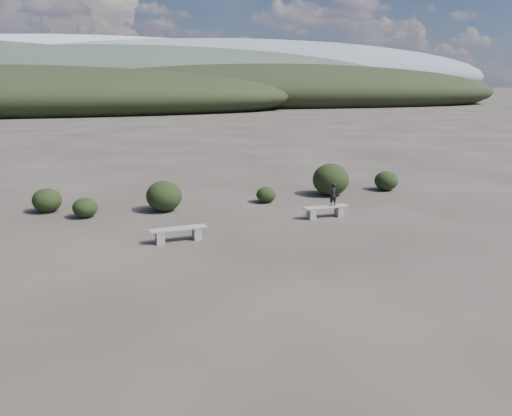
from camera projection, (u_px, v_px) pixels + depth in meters
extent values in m
plane|color=#2F2924|center=(284.00, 274.00, 14.19)|extent=(1200.00, 1200.00, 0.00)
cube|color=gray|center=(160.00, 237.00, 16.88)|extent=(0.32, 0.41, 0.43)
cube|color=gray|center=(197.00, 233.00, 17.35)|extent=(0.32, 0.41, 0.43)
cube|color=gray|center=(178.00, 229.00, 17.05)|extent=(1.98, 0.66, 0.05)
cube|color=gray|center=(311.00, 214.00, 19.95)|extent=(0.30, 0.39, 0.42)
cube|color=gray|center=(339.00, 211.00, 20.39)|extent=(0.30, 0.39, 0.42)
cube|color=gray|center=(326.00, 207.00, 20.11)|extent=(1.93, 0.59, 0.05)
imported|color=black|center=(333.00, 194.00, 20.10)|extent=(0.35, 0.25, 0.92)
ellipsoid|color=black|center=(85.00, 208.00, 20.16)|extent=(0.99, 0.99, 0.81)
ellipsoid|color=black|center=(164.00, 196.00, 21.13)|extent=(1.51, 1.51, 1.30)
ellipsoid|color=black|center=(266.00, 195.00, 22.72)|extent=(0.91, 0.91, 0.73)
ellipsoid|color=black|center=(331.00, 180.00, 24.13)|extent=(1.76, 1.76, 1.54)
ellipsoid|color=black|center=(386.00, 181.00, 25.30)|extent=(1.18, 1.18, 0.98)
ellipsoid|color=black|center=(47.00, 200.00, 20.99)|extent=(1.20, 1.20, 1.01)
ellipsoid|color=black|center=(5.00, 98.00, 91.84)|extent=(110.00, 40.00, 12.00)
ellipsoid|color=black|center=(283.00, 93.00, 125.28)|extent=(120.00, 44.00, 14.00)
ellipsoid|color=#323C31|center=(134.00, 84.00, 163.04)|extent=(190.00, 64.00, 24.00)
ellipsoid|color=slate|center=(244.00, 76.00, 310.59)|extent=(340.00, 110.00, 44.00)
ellipsoid|color=#98A0AC|center=(86.00, 74.00, 379.16)|extent=(460.00, 140.00, 56.00)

